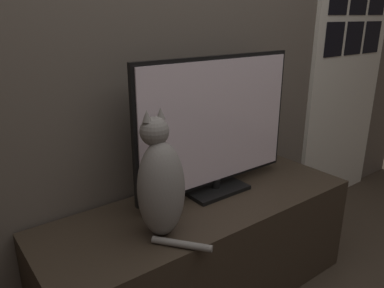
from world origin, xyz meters
name	(u,v)px	position (x,y,z in m)	size (l,w,h in m)	color
wall_back	(163,31)	(0.00, 1.22, 1.30)	(4.80, 0.05, 2.60)	#60564C
tv_stand	(203,251)	(0.00, 0.91, 0.26)	(1.57, 0.54, 0.53)	#33281E
tv	(217,127)	(0.14, 0.99, 0.87)	(0.90, 0.19, 0.67)	black
cat	(160,185)	(-0.30, 0.82, 0.74)	(0.20, 0.33, 0.52)	gray
door	(349,63)	(1.55, 1.18, 1.05)	(0.84, 0.04, 2.05)	silver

